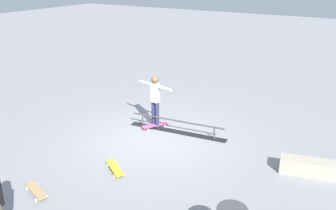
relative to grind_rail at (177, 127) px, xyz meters
The scene contains 7 objects.
ground_plane 0.83m from the grind_rail, 70.01° to the left, with size 60.00×60.00×0.00m, color gray.
grind_rail is the anchor object (origin of this frame).
skate_ledge 4.19m from the grind_rail, behind, with size 2.27×0.38×0.36m, color #B2A893.
skater_main 1.05m from the grind_rail, ahead, with size 1.25×0.34×1.57m.
skateboard_main 0.72m from the grind_rail, ahead, with size 0.59×0.78×0.09m.
loose_skateboard_natural 4.27m from the grind_rail, 76.05° to the left, with size 0.82×0.46×0.09m.
loose_skateboard_yellow 2.60m from the grind_rail, 85.97° to the left, with size 0.78×0.61×0.09m.
Camera 1 is at (-4.90, 7.40, 4.42)m, focal length 38.27 mm.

